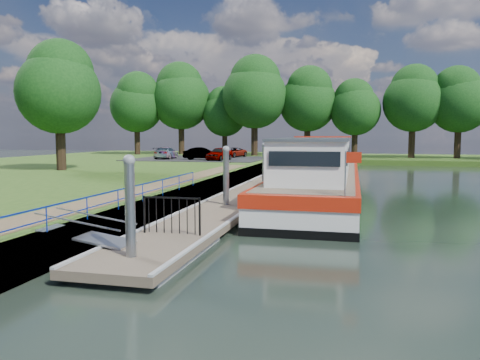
% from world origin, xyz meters
% --- Properties ---
extents(ground, '(160.00, 160.00, 0.00)m').
position_xyz_m(ground, '(0.00, 0.00, 0.00)').
color(ground, black).
rests_on(ground, ground).
extents(bank_edge, '(1.10, 90.00, 0.78)m').
position_xyz_m(bank_edge, '(-2.55, 15.00, 0.39)').
color(bank_edge, '#473D2D').
rests_on(bank_edge, ground).
extents(far_bank, '(60.00, 18.00, 0.60)m').
position_xyz_m(far_bank, '(12.00, 52.00, 0.30)').
color(far_bank, '#2B4A15').
rests_on(far_bank, ground).
extents(footpath, '(1.60, 40.00, 0.05)m').
position_xyz_m(footpath, '(-4.40, 8.00, 0.80)').
color(footpath, brown).
rests_on(footpath, riverbank).
extents(carpark, '(14.00, 12.00, 0.06)m').
position_xyz_m(carpark, '(-11.00, 38.00, 0.81)').
color(carpark, black).
rests_on(carpark, riverbank).
extents(blue_fence, '(0.04, 18.04, 0.72)m').
position_xyz_m(blue_fence, '(-2.75, 3.00, 1.31)').
color(blue_fence, '#0C2DBF').
rests_on(blue_fence, riverbank).
extents(pontoon, '(2.50, 30.00, 0.56)m').
position_xyz_m(pontoon, '(0.00, 13.00, 0.18)').
color(pontoon, brown).
rests_on(pontoon, ground).
extents(mooring_piles, '(0.30, 27.30, 3.55)m').
position_xyz_m(mooring_piles, '(0.00, 13.00, 1.28)').
color(mooring_piles, gray).
rests_on(mooring_piles, ground).
extents(gangway, '(2.58, 1.00, 0.92)m').
position_xyz_m(gangway, '(-1.85, 0.50, 0.63)').
color(gangway, '#A5A8AD').
rests_on(gangway, ground).
extents(gate_panel, '(1.85, 0.05, 1.15)m').
position_xyz_m(gate_panel, '(-0.00, 2.20, 1.15)').
color(gate_panel, black).
rests_on(gate_panel, ground).
extents(barge, '(4.36, 21.15, 4.78)m').
position_xyz_m(barge, '(3.60, 14.57, 1.09)').
color(barge, black).
rests_on(barge, ground).
extents(horizon_trees, '(54.38, 10.03, 12.87)m').
position_xyz_m(horizon_trees, '(-1.61, 48.68, 7.95)').
color(horizon_trees, '#332316').
rests_on(horizon_trees, ground).
extents(bank_tree_a, '(6.12, 6.12, 9.72)m').
position_xyz_m(bank_tree_a, '(-15.99, 20.08, 7.02)').
color(bank_tree_a, '#332316').
rests_on(bank_tree_a, riverbank).
extents(car_a, '(2.15, 4.12, 1.34)m').
position_xyz_m(car_a, '(-7.92, 34.85, 1.50)').
color(car_a, '#999999').
rests_on(car_a, carpark).
extents(car_b, '(4.03, 1.97, 1.27)m').
position_xyz_m(car_b, '(-9.90, 35.25, 1.47)').
color(car_b, '#999999').
rests_on(car_b, carpark).
extents(car_c, '(2.17, 4.50, 1.26)m').
position_xyz_m(car_c, '(-14.38, 36.40, 1.47)').
color(car_c, '#999999').
rests_on(car_c, carpark).
extents(car_d, '(2.87, 4.26, 1.08)m').
position_xyz_m(car_d, '(-8.21, 41.56, 1.38)').
color(car_d, '#999999').
rests_on(car_d, carpark).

